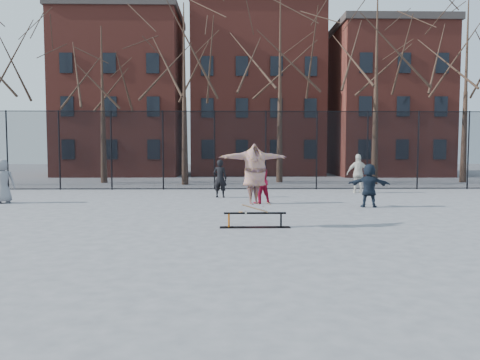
{
  "coord_description": "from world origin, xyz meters",
  "views": [
    {
      "loc": [
        -0.6,
        -10.72,
        2.14
      ],
      "look_at": [
        -0.35,
        1.5,
        1.29
      ],
      "focal_mm": 35.0,
      "sensor_mm": 36.0,
      "label": 1
    }
  ],
  "objects_px": {
    "skate_rail": "(255,222)",
    "skateboard": "(255,210)",
    "bystander_white": "(358,174)",
    "bystander_grey": "(3,181)",
    "bystander_navy": "(369,185)",
    "bystander_black": "(220,179)",
    "skater": "(255,178)",
    "bystander_red": "(260,181)"
  },
  "relations": [
    {
      "from": "bystander_grey",
      "to": "skateboard",
      "type": "bearing_deg",
      "value": 134.43
    },
    {
      "from": "bystander_black",
      "to": "bystander_white",
      "type": "distance_m",
      "value": 6.72
    },
    {
      "from": "skateboard",
      "to": "skate_rail",
      "type": "bearing_deg",
      "value": -0.0
    },
    {
      "from": "skate_rail",
      "to": "bystander_navy",
      "type": "height_order",
      "value": "bystander_navy"
    },
    {
      "from": "bystander_red",
      "to": "skateboard",
      "type": "bearing_deg",
      "value": 61.91
    },
    {
      "from": "bystander_black",
      "to": "bystander_red",
      "type": "bearing_deg",
      "value": 139.06
    },
    {
      "from": "bystander_white",
      "to": "bystander_grey",
      "type": "bearing_deg",
      "value": 22.01
    },
    {
      "from": "skate_rail",
      "to": "bystander_black",
      "type": "bearing_deg",
      "value": 98.26
    },
    {
      "from": "bystander_grey",
      "to": "skate_rail",
      "type": "bearing_deg",
      "value": 134.45
    },
    {
      "from": "skate_rail",
      "to": "skater",
      "type": "relative_size",
      "value": 0.95
    },
    {
      "from": "skate_rail",
      "to": "bystander_white",
      "type": "distance_m",
      "value": 10.86
    },
    {
      "from": "skater",
      "to": "bystander_grey",
      "type": "distance_m",
      "value": 10.99
    },
    {
      "from": "bystander_black",
      "to": "bystander_navy",
      "type": "xyz_separation_m",
      "value": [
        5.42,
        -3.37,
        -0.03
      ]
    },
    {
      "from": "skater",
      "to": "bystander_red",
      "type": "height_order",
      "value": "skater"
    },
    {
      "from": "skater",
      "to": "bystander_black",
      "type": "height_order",
      "value": "skater"
    },
    {
      "from": "skate_rail",
      "to": "skateboard",
      "type": "distance_m",
      "value": 0.3
    },
    {
      "from": "skate_rail",
      "to": "bystander_red",
      "type": "bearing_deg",
      "value": 85.15
    },
    {
      "from": "bystander_navy",
      "to": "bystander_grey",
      "type": "bearing_deg",
      "value": 7.75
    },
    {
      "from": "skateboard",
      "to": "bystander_red",
      "type": "xyz_separation_m",
      "value": [
        0.47,
        5.4,
        0.42
      ]
    },
    {
      "from": "bystander_red",
      "to": "bystander_grey",
      "type": "bearing_deg",
      "value": -24.82
    },
    {
      "from": "skateboard",
      "to": "skater",
      "type": "height_order",
      "value": "skater"
    },
    {
      "from": "skateboard",
      "to": "bystander_navy",
      "type": "distance_m",
      "value": 6.04
    },
    {
      "from": "bystander_black",
      "to": "bystander_red",
      "type": "height_order",
      "value": "bystander_red"
    },
    {
      "from": "bystander_white",
      "to": "skateboard",
      "type": "bearing_deg",
      "value": 68.12
    },
    {
      "from": "skate_rail",
      "to": "skateboard",
      "type": "bearing_deg",
      "value": 180.0
    },
    {
      "from": "bystander_grey",
      "to": "bystander_navy",
      "type": "bearing_deg",
      "value": 159.46
    },
    {
      "from": "skater",
      "to": "bystander_white",
      "type": "xyz_separation_m",
      "value": [
        5.38,
        9.41,
        -0.4
      ]
    },
    {
      "from": "skate_rail",
      "to": "bystander_navy",
      "type": "distance_m",
      "value": 6.06
    },
    {
      "from": "bystander_navy",
      "to": "bystander_white",
      "type": "bearing_deg",
      "value": -87.45
    },
    {
      "from": "bystander_black",
      "to": "bystander_white",
      "type": "relative_size",
      "value": 0.89
    },
    {
      "from": "skater",
      "to": "bystander_grey",
      "type": "xyz_separation_m",
      "value": [
        -9.39,
        5.69,
        -0.47
      ]
    },
    {
      "from": "skateboard",
      "to": "bystander_white",
      "type": "height_order",
      "value": "bystander_white"
    },
    {
      "from": "bystander_white",
      "to": "skate_rail",
      "type": "bearing_deg",
      "value": 68.16
    },
    {
      "from": "bystander_grey",
      "to": "bystander_white",
      "type": "height_order",
      "value": "bystander_white"
    },
    {
      "from": "skateboard",
      "to": "bystander_grey",
      "type": "height_order",
      "value": "bystander_grey"
    },
    {
      "from": "skate_rail",
      "to": "bystander_red",
      "type": "relative_size",
      "value": 1.07
    },
    {
      "from": "bystander_red",
      "to": "bystander_white",
      "type": "relative_size",
      "value": 0.96
    },
    {
      "from": "bystander_red",
      "to": "bystander_navy",
      "type": "distance_m",
      "value": 4.04
    },
    {
      "from": "bystander_red",
      "to": "bystander_navy",
      "type": "bearing_deg",
      "value": 139.64
    },
    {
      "from": "skater",
      "to": "bystander_white",
      "type": "bearing_deg",
      "value": 37.71
    },
    {
      "from": "bystander_grey",
      "to": "bystander_navy",
      "type": "xyz_separation_m",
      "value": [
        13.72,
        -1.48,
        -0.06
      ]
    },
    {
      "from": "skate_rail",
      "to": "bystander_white",
      "type": "relative_size",
      "value": 1.03
    }
  ]
}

